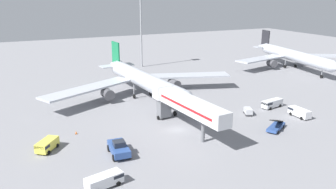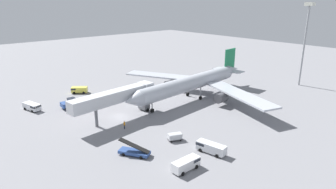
{
  "view_description": "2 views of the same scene",
  "coord_description": "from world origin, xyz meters",
  "px_view_note": "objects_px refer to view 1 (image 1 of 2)",
  "views": [
    {
      "loc": [
        -28.76,
        -57.05,
        25.96
      ],
      "look_at": [
        3.62,
        12.39,
        3.45
      ],
      "focal_mm": 37.51,
      "sensor_mm": 36.0,
      "label": 1
    },
    {
      "loc": [
        57.32,
        -34.98,
        26.91
      ],
      "look_at": [
        3.95,
        11.84,
        4.05
      ],
      "focal_mm": 31.73,
      "sensor_mm": 36.0,
      "label": 2
    }
  ],
  "objects_px": {
    "jet_bridge": "(184,104)",
    "safety_cone_alpha": "(76,133)",
    "service_van_far_right": "(299,112)",
    "baggage_cart_outer_right": "(248,111)",
    "airplane_at_gate": "(143,80)",
    "service_van_mid_left": "(105,180)",
    "airplane_background": "(292,56)",
    "apron_light_mast": "(141,16)",
    "service_van_near_center": "(47,145)",
    "pushback_tug": "(119,148)",
    "belt_loader_truck": "(276,126)",
    "service_van_near_right": "(272,103)",
    "ground_crew_worker_foreground": "(215,125)"
  },
  "relations": [
    {
      "from": "jet_bridge",
      "to": "safety_cone_alpha",
      "type": "distance_m",
      "value": 21.22
    },
    {
      "from": "service_van_far_right",
      "to": "baggage_cart_outer_right",
      "type": "bearing_deg",
      "value": 147.76
    },
    {
      "from": "airplane_at_gate",
      "to": "service_van_mid_left",
      "type": "distance_m",
      "value": 42.83
    },
    {
      "from": "service_van_mid_left",
      "to": "safety_cone_alpha",
      "type": "xyz_separation_m",
      "value": [
        -0.07,
        20.6,
        -0.74
      ]
    },
    {
      "from": "airplane_background",
      "to": "baggage_cart_outer_right",
      "type": "bearing_deg",
      "value": -142.97
    },
    {
      "from": "baggage_cart_outer_right",
      "to": "apron_light_mast",
      "type": "height_order",
      "value": "apron_light_mast"
    },
    {
      "from": "service_van_far_right",
      "to": "service_van_mid_left",
      "type": "relative_size",
      "value": 0.91
    },
    {
      "from": "jet_bridge",
      "to": "baggage_cart_outer_right",
      "type": "xyz_separation_m",
      "value": [
        16.99,
        2.14,
        -4.6
      ]
    },
    {
      "from": "airplane_at_gate",
      "to": "jet_bridge",
      "type": "xyz_separation_m",
      "value": [
        -0.81,
        -24.01,
        0.85
      ]
    },
    {
      "from": "service_van_near_center",
      "to": "service_van_mid_left",
      "type": "relative_size",
      "value": 0.87
    },
    {
      "from": "airplane_at_gate",
      "to": "airplane_background",
      "type": "height_order",
      "value": "airplane_at_gate"
    },
    {
      "from": "pushback_tug",
      "to": "airplane_background",
      "type": "distance_m",
      "value": 85.98
    },
    {
      "from": "service_van_far_right",
      "to": "service_van_mid_left",
      "type": "distance_m",
      "value": 46.51
    },
    {
      "from": "baggage_cart_outer_right",
      "to": "safety_cone_alpha",
      "type": "bearing_deg",
      "value": 172.45
    },
    {
      "from": "service_van_mid_left",
      "to": "apron_light_mast",
      "type": "height_order",
      "value": "apron_light_mast"
    },
    {
      "from": "pushback_tug",
      "to": "baggage_cart_outer_right",
      "type": "xyz_separation_m",
      "value": [
        31.64,
        7.06,
        -0.38
      ]
    },
    {
      "from": "belt_loader_truck",
      "to": "service_van_far_right",
      "type": "bearing_deg",
      "value": 21.16
    },
    {
      "from": "service_van_near_right",
      "to": "safety_cone_alpha",
      "type": "xyz_separation_m",
      "value": [
        -44.31,
        3.28,
        -0.79
      ]
    },
    {
      "from": "jet_bridge",
      "to": "service_van_near_center",
      "type": "relative_size",
      "value": 4.59
    },
    {
      "from": "service_van_near_center",
      "to": "baggage_cart_outer_right",
      "type": "xyz_separation_m",
      "value": [
        42.24,
        0.38,
        -0.25
      ]
    },
    {
      "from": "airplane_at_gate",
      "to": "pushback_tug",
      "type": "xyz_separation_m",
      "value": [
        -15.45,
        -28.93,
        -3.37
      ]
    },
    {
      "from": "baggage_cart_outer_right",
      "to": "safety_cone_alpha",
      "type": "distance_m",
      "value": 36.69
    },
    {
      "from": "service_van_mid_left",
      "to": "service_van_far_right",
      "type": "bearing_deg",
      "value": 12.46
    },
    {
      "from": "service_van_near_right",
      "to": "airplane_background",
      "type": "distance_m",
      "value": 48.34
    },
    {
      "from": "pushback_tug",
      "to": "belt_loader_truck",
      "type": "xyz_separation_m",
      "value": [
        31.12,
        -2.41,
        -0.45
      ]
    },
    {
      "from": "service_van_mid_left",
      "to": "safety_cone_alpha",
      "type": "relative_size",
      "value": 8.83
    },
    {
      "from": "jet_bridge",
      "to": "service_van_far_right",
      "type": "height_order",
      "value": "jet_bridge"
    },
    {
      "from": "jet_bridge",
      "to": "service_van_mid_left",
      "type": "relative_size",
      "value": 4.01
    },
    {
      "from": "service_van_near_right",
      "to": "airplane_background",
      "type": "relative_size",
      "value": 0.12
    },
    {
      "from": "belt_loader_truck",
      "to": "service_van_mid_left",
      "type": "height_order",
      "value": "belt_loader_truck"
    },
    {
      "from": "service_van_near_right",
      "to": "service_van_mid_left",
      "type": "xyz_separation_m",
      "value": [
        -44.24,
        -17.32,
        -0.04
      ]
    },
    {
      "from": "pushback_tug",
      "to": "ground_crew_worker_foreground",
      "type": "bearing_deg",
      "value": 7.14
    },
    {
      "from": "ground_crew_worker_foreground",
      "to": "apron_light_mast",
      "type": "bearing_deg",
      "value": 82.25
    },
    {
      "from": "jet_bridge",
      "to": "safety_cone_alpha",
      "type": "height_order",
      "value": "jet_bridge"
    },
    {
      "from": "airplane_at_gate",
      "to": "airplane_background",
      "type": "xyz_separation_m",
      "value": [
        60.38,
        11.47,
        -0.12
      ]
    },
    {
      "from": "safety_cone_alpha",
      "to": "apron_light_mast",
      "type": "bearing_deg",
      "value": 57.67
    },
    {
      "from": "service_van_near_right",
      "to": "baggage_cart_outer_right",
      "type": "bearing_deg",
      "value": -169.04
    },
    {
      "from": "service_van_far_right",
      "to": "service_van_near_center",
      "type": "distance_m",
      "value": 51.63
    },
    {
      "from": "baggage_cart_outer_right",
      "to": "ground_crew_worker_foreground",
      "type": "distance_m",
      "value": 12.15
    },
    {
      "from": "baggage_cart_outer_right",
      "to": "airplane_background",
      "type": "xyz_separation_m",
      "value": [
        44.19,
        33.34,
        3.63
      ]
    },
    {
      "from": "airplane_at_gate",
      "to": "service_van_near_right",
      "type": "height_order",
      "value": "airplane_at_gate"
    },
    {
      "from": "service_van_near_center",
      "to": "service_van_near_right",
      "type": "xyz_separation_m",
      "value": [
        50.18,
        1.91,
        0.04
      ]
    },
    {
      "from": "airplane_background",
      "to": "belt_loader_truck",
      "type": "bearing_deg",
      "value": -136.24
    },
    {
      "from": "pushback_tug",
      "to": "service_van_near_center",
      "type": "distance_m",
      "value": 12.54
    },
    {
      "from": "apron_light_mast",
      "to": "service_van_near_center",
      "type": "bearing_deg",
      "value": -124.11
    },
    {
      "from": "airplane_at_gate",
      "to": "ground_crew_worker_foreground",
      "type": "bearing_deg",
      "value": -79.45
    },
    {
      "from": "ground_crew_worker_foreground",
      "to": "belt_loader_truck",
      "type": "bearing_deg",
      "value": -24.75
    },
    {
      "from": "service_van_mid_left",
      "to": "safety_cone_alpha",
      "type": "height_order",
      "value": "service_van_mid_left"
    },
    {
      "from": "service_van_mid_left",
      "to": "airplane_at_gate",
      "type": "bearing_deg",
      "value": 61.88
    },
    {
      "from": "belt_loader_truck",
      "to": "service_van_near_center",
      "type": "xyz_separation_m",
      "value": [
        -41.73,
        9.09,
        0.32
      ]
    }
  ]
}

